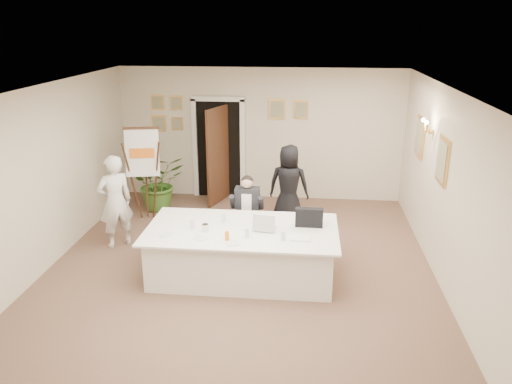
{
  "coord_description": "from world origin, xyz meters",
  "views": [
    {
      "loc": [
        0.97,
        -6.91,
        3.69
      ],
      "look_at": [
        0.2,
        0.6,
        1.1
      ],
      "focal_mm": 35.0,
      "sensor_mm": 36.0,
      "label": 1
    }
  ],
  "objects_px": {
    "flip_chart": "(145,178)",
    "paper_stack": "(300,238)",
    "laptop": "(264,220)",
    "laptop_bag": "(309,218)",
    "steel_jug": "(205,228)",
    "oj_glass": "(227,236)",
    "seated_man": "(247,212)",
    "conference_table": "(242,252)",
    "standing_woman": "(289,185)",
    "potted_palm": "(159,183)",
    "standing_man": "(115,202)"
  },
  "relations": [
    {
      "from": "flip_chart",
      "to": "paper_stack",
      "type": "bearing_deg",
      "value": -38.4
    },
    {
      "from": "laptop",
      "to": "laptop_bag",
      "type": "distance_m",
      "value": 0.68
    },
    {
      "from": "steel_jug",
      "to": "oj_glass",
      "type": "bearing_deg",
      "value": -37.68
    },
    {
      "from": "seated_man",
      "to": "flip_chart",
      "type": "xyz_separation_m",
      "value": [
        -2.11,
        1.08,
        0.19
      ]
    },
    {
      "from": "paper_stack",
      "to": "conference_table",
      "type": "bearing_deg",
      "value": 161.29
    },
    {
      "from": "laptop",
      "to": "laptop_bag",
      "type": "xyz_separation_m",
      "value": [
        0.66,
        0.16,
        0.01
      ]
    },
    {
      "from": "conference_table",
      "to": "paper_stack",
      "type": "height_order",
      "value": "paper_stack"
    },
    {
      "from": "laptop_bag",
      "to": "standing_woman",
      "type": "bearing_deg",
      "value": 101.56
    },
    {
      "from": "potted_palm",
      "to": "laptop_bag",
      "type": "height_order",
      "value": "potted_palm"
    },
    {
      "from": "steel_jug",
      "to": "standing_man",
      "type": "bearing_deg",
      "value": 150.06
    },
    {
      "from": "paper_stack",
      "to": "steel_jug",
      "type": "distance_m",
      "value": 1.4
    },
    {
      "from": "laptop_bag",
      "to": "paper_stack",
      "type": "bearing_deg",
      "value": -102.95
    },
    {
      "from": "standing_man",
      "to": "laptop",
      "type": "relative_size",
      "value": 4.58
    },
    {
      "from": "laptop",
      "to": "potted_palm",
      "type": "bearing_deg",
      "value": 140.54
    },
    {
      "from": "oj_glass",
      "to": "laptop",
      "type": "bearing_deg",
      "value": 42.94
    },
    {
      "from": "seated_man",
      "to": "laptop_bag",
      "type": "bearing_deg",
      "value": -40.99
    },
    {
      "from": "laptop",
      "to": "paper_stack",
      "type": "height_order",
      "value": "laptop"
    },
    {
      "from": "flip_chart",
      "to": "standing_woman",
      "type": "distance_m",
      "value": 2.77
    },
    {
      "from": "seated_man",
      "to": "potted_palm",
      "type": "bearing_deg",
      "value": 138.79
    },
    {
      "from": "standing_man",
      "to": "seated_man",
      "type": "bearing_deg",
      "value": 144.88
    },
    {
      "from": "oj_glass",
      "to": "flip_chart",
      "type": "bearing_deg",
      "value": 128.27
    },
    {
      "from": "seated_man",
      "to": "paper_stack",
      "type": "xyz_separation_m",
      "value": [
        0.92,
        -1.32,
        0.15
      ]
    },
    {
      "from": "standing_woman",
      "to": "oj_glass",
      "type": "relative_size",
      "value": 11.89
    },
    {
      "from": "flip_chart",
      "to": "potted_palm",
      "type": "bearing_deg",
      "value": 81.33
    },
    {
      "from": "standing_woman",
      "to": "potted_palm",
      "type": "relative_size",
      "value": 1.36
    },
    {
      "from": "oj_glass",
      "to": "steel_jug",
      "type": "height_order",
      "value": "oj_glass"
    },
    {
      "from": "standing_man",
      "to": "potted_palm",
      "type": "relative_size",
      "value": 1.42
    },
    {
      "from": "standing_man",
      "to": "laptop_bag",
      "type": "height_order",
      "value": "standing_man"
    },
    {
      "from": "paper_stack",
      "to": "steel_jug",
      "type": "relative_size",
      "value": 2.48
    },
    {
      "from": "conference_table",
      "to": "seated_man",
      "type": "bearing_deg",
      "value": 92.53
    },
    {
      "from": "standing_woman",
      "to": "laptop",
      "type": "xyz_separation_m",
      "value": [
        -0.28,
        -2.13,
        0.14
      ]
    },
    {
      "from": "seated_man",
      "to": "standing_woman",
      "type": "height_order",
      "value": "standing_woman"
    },
    {
      "from": "flip_chart",
      "to": "standing_man",
      "type": "distance_m",
      "value": 1.25
    },
    {
      "from": "flip_chart",
      "to": "paper_stack",
      "type": "xyz_separation_m",
      "value": [
        3.03,
        -2.4,
        -0.05
      ]
    },
    {
      "from": "oj_glass",
      "to": "seated_man",
      "type": "bearing_deg",
      "value": 85.79
    },
    {
      "from": "seated_man",
      "to": "oj_glass",
      "type": "bearing_deg",
      "value": -96.1
    },
    {
      "from": "standing_man",
      "to": "paper_stack",
      "type": "relative_size",
      "value": 5.92
    },
    {
      "from": "conference_table",
      "to": "standing_woman",
      "type": "height_order",
      "value": "standing_woman"
    },
    {
      "from": "seated_man",
      "to": "standing_woman",
      "type": "relative_size",
      "value": 0.83
    },
    {
      "from": "potted_palm",
      "to": "laptop_bag",
      "type": "xyz_separation_m",
      "value": [
        3.06,
        -2.5,
        0.35
      ]
    },
    {
      "from": "potted_palm",
      "to": "paper_stack",
      "type": "distance_m",
      "value": 4.19
    },
    {
      "from": "seated_man",
      "to": "standing_man",
      "type": "height_order",
      "value": "standing_man"
    },
    {
      "from": "standing_man",
      "to": "standing_woman",
      "type": "relative_size",
      "value": 1.04
    },
    {
      "from": "oj_glass",
      "to": "paper_stack",
      "type": "bearing_deg",
      "value": 7.62
    },
    {
      "from": "flip_chart",
      "to": "standing_man",
      "type": "xyz_separation_m",
      "value": [
        -0.11,
        -1.25,
        -0.03
      ]
    },
    {
      "from": "standing_man",
      "to": "potted_palm",
      "type": "distance_m",
      "value": 1.85
    },
    {
      "from": "seated_man",
      "to": "paper_stack",
      "type": "relative_size",
      "value": 4.72
    },
    {
      "from": "standing_woman",
      "to": "laptop",
      "type": "bearing_deg",
      "value": 89.2
    },
    {
      "from": "steel_jug",
      "to": "flip_chart",
      "type": "bearing_deg",
      "value": 125.97
    },
    {
      "from": "standing_man",
      "to": "paper_stack",
      "type": "bearing_deg",
      "value": 120.45
    }
  ]
}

